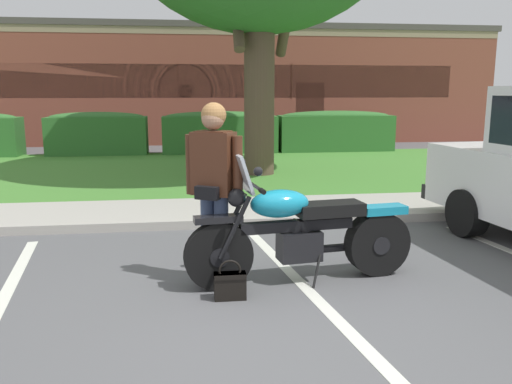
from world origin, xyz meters
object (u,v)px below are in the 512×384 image
at_px(motorcycle, 309,232).
at_px(hedge_center_left, 98,133).
at_px(hedge_center_right, 220,132).
at_px(rider_person, 214,180).
at_px(handbag, 230,283).
at_px(brick_building, 179,85).
at_px(hedge_right, 335,131).

bearing_deg(motorcycle, hedge_center_left, 109.12).
xyz_separation_m(hedge_center_left, hedge_center_right, (3.43, -0.00, 0.00)).
relative_size(motorcycle, rider_person, 1.31).
distance_m(handbag, hedge_center_left, 11.14).
bearing_deg(hedge_center_left, handbag, -75.33).
xyz_separation_m(motorcycle, handbag, (-0.79, -0.36, -0.34)).
distance_m(motorcycle, brick_building, 17.44).
height_order(handbag, hedge_center_right, hedge_center_right).
relative_size(hedge_center_left, hedge_center_right, 0.83).
bearing_deg(hedge_center_right, motorcycle, -89.02).
xyz_separation_m(handbag, hedge_center_right, (0.61, 10.76, 0.51)).
bearing_deg(motorcycle, hedge_center_right, 90.98).
relative_size(handbag, hedge_right, 0.11).
relative_size(rider_person, hedge_center_left, 0.63).
bearing_deg(rider_person, hedge_center_right, 86.03).
relative_size(hedge_center_left, hedge_right, 0.80).
height_order(hedge_center_right, brick_building, brick_building).
relative_size(motorcycle, hedge_right, 0.66).
relative_size(rider_person, hedge_center_right, 0.52).
bearing_deg(hedge_center_right, hedge_right, 0.00).
height_order(motorcycle, hedge_right, motorcycle).
xyz_separation_m(motorcycle, brick_building, (-1.37, 17.32, 1.55)).
xyz_separation_m(handbag, brick_building, (-0.58, 17.68, 1.90)).
xyz_separation_m(hedge_center_right, brick_building, (-1.20, 6.91, 1.39)).
bearing_deg(hedge_right, brick_building, 123.77).
bearing_deg(rider_person, brick_building, 91.58).
bearing_deg(hedge_right, hedge_center_right, 180.00).
distance_m(handbag, hedge_right, 11.51).
bearing_deg(hedge_center_right, rider_person, -93.97).
distance_m(handbag, hedge_center_right, 10.79).
relative_size(handbag, hedge_center_right, 0.11).
bearing_deg(motorcycle, rider_person, 175.90).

